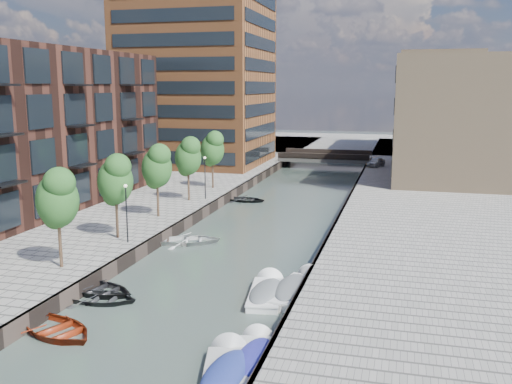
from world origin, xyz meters
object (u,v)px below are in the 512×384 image
at_px(tree_4, 157,165).
at_px(sloop_3, 190,243).
at_px(sloop_4, 246,201).
at_px(tree_3, 115,178).
at_px(motorboat_0, 226,373).
at_px(motorboat_3, 254,357).
at_px(tree_5, 188,155).
at_px(sloop_2, 57,334).
at_px(motorboat_4, 267,292).
at_px(sloop_1, 101,301).
at_px(car, 376,162).
at_px(sloop_0, 99,293).
at_px(motorboat_2, 294,290).
at_px(motorboat_1, 295,289).
at_px(tree_2, 57,197).
at_px(tree_6, 212,148).
at_px(bridge, 326,158).

xyz_separation_m(tree_4, sloop_3, (4.31, -3.84, -5.31)).
bearing_deg(sloop_4, tree_3, 171.34).
bearing_deg(motorboat_0, sloop_4, 104.49).
relative_size(motorboat_0, motorboat_3, 1.14).
bearing_deg(sloop_4, motorboat_0, -162.54).
xyz_separation_m(tree_5, motorboat_0, (13.07, -29.41, -5.10)).
bearing_deg(tree_3, tree_4, 90.00).
bearing_deg(sloop_2, motorboat_4, -24.90).
height_order(tree_4, sloop_1, tree_4).
xyz_separation_m(tree_4, car, (16.00, 35.05, -3.69)).
height_order(sloop_1, motorboat_0, motorboat_0).
bearing_deg(sloop_0, motorboat_2, -62.95).
bearing_deg(sloop_4, tree_4, 165.22).
xyz_separation_m(motorboat_1, motorboat_3, (-0.14, -8.60, -0.04)).
relative_size(motorboat_2, motorboat_3, 1.22).
distance_m(tree_2, tree_6, 28.00).
xyz_separation_m(tree_2, motorboat_4, (12.47, 1.04, -5.10)).
distance_m(sloop_3, motorboat_1, 12.68).
bearing_deg(car, motorboat_3, -72.85).
bearing_deg(sloop_1, tree_5, 7.12).
xyz_separation_m(tree_4, motorboat_3, (13.81, -20.67, -5.13)).
bearing_deg(motorboat_0, motorboat_4, 93.62).
bearing_deg(motorboat_4, tree_2, -175.24).
relative_size(tree_2, car, 1.63).
distance_m(tree_2, motorboat_2, 14.94).
xyz_separation_m(sloop_0, motorboat_1, (10.85, 3.01, 0.22)).
bearing_deg(sloop_0, tree_2, 81.78).
xyz_separation_m(motorboat_2, motorboat_4, (-1.39, -0.93, 0.10)).
relative_size(tree_2, sloop_4, 1.45).
xyz_separation_m(sloop_3, motorboat_3, (9.50, -16.83, 0.18)).
distance_m(tree_4, tree_5, 7.00).
bearing_deg(tree_2, motorboat_4, 4.76).
distance_m(bridge, motorboat_0, 62.59).
bearing_deg(tree_3, sloop_0, -69.04).
bearing_deg(sloop_0, tree_6, 17.27).
bearing_deg(motorboat_4, tree_6, 114.83).
bearing_deg(motorboat_3, tree_5, 116.52).
bearing_deg(car, tree_3, -91.43).
distance_m(bridge, sloop_0, 55.37).
distance_m(bridge, motorboat_3, 60.92).
relative_size(motorboat_2, car, 1.57).
bearing_deg(sloop_3, tree_3, 105.34).
bearing_deg(sloop_1, tree_2, 58.13).
xyz_separation_m(sloop_4, motorboat_3, (9.78, -33.25, 0.18)).
bearing_deg(tree_3, motorboat_4, -25.55).
bearing_deg(motorboat_4, sloop_4, 108.30).
xyz_separation_m(sloop_1, motorboat_0, (9.23, -6.23, 0.21)).
distance_m(bridge, sloop_3, 44.06).
bearing_deg(motorboat_0, car, 87.08).
bearing_deg(sloop_2, bridge, 19.24).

